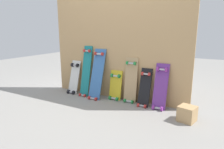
{
  "coord_description": "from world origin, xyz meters",
  "views": [
    {
      "loc": [
        1.55,
        -2.88,
        1.15
      ],
      "look_at": [
        0.0,
        -0.07,
        0.43
      ],
      "focal_mm": 32.12,
      "sensor_mm": 36.0,
      "label": 1
    }
  ],
  "objects": [
    {
      "name": "skateboard_natural",
      "position": [
        0.31,
        -0.01,
        0.33
      ],
      "size": [
        0.21,
        0.16,
        0.79
      ],
      "color": "tan",
      "rests_on": "ground"
    },
    {
      "name": "skateboard_white",
      "position": [
        -0.81,
        -0.06,
        0.27
      ],
      "size": [
        0.19,
        0.25,
        0.66
      ],
      "color": "silver",
      "rests_on": "ground"
    },
    {
      "name": "wooden_crate",
      "position": [
        1.24,
        -0.32,
        0.1
      ],
      "size": [
        0.24,
        0.24,
        0.2
      ],
      "primitive_type": "cube",
      "rotation": [
        0.0,
        0.0,
        -0.25
      ],
      "color": "tan",
      "rests_on": "ground"
    },
    {
      "name": "skateboard_blue",
      "position": [
        -0.28,
        -0.1,
        0.38
      ],
      "size": [
        0.22,
        0.32,
        0.9
      ],
      "color": "#386BAD",
      "rests_on": "ground"
    },
    {
      "name": "ground_plane",
      "position": [
        0.0,
        0.0,
        0.0
      ],
      "size": [
        12.0,
        12.0,
        0.0
      ],
      "primitive_type": "plane",
      "color": "gray"
    },
    {
      "name": "plywood_wall_panel",
      "position": [
        0.0,
        0.07,
        0.91
      ],
      "size": [
        2.45,
        0.04,
        1.82
      ],
      "primitive_type": "cube",
      "color": "tan",
      "rests_on": "ground"
    },
    {
      "name": "skateboard_teal",
      "position": [
        -0.53,
        -0.06,
        0.4
      ],
      "size": [
        0.17,
        0.26,
        0.95
      ],
      "color": "#197A7F",
      "rests_on": "ground"
    },
    {
      "name": "skateboard_black",
      "position": [
        0.56,
        -0.06,
        0.25
      ],
      "size": [
        0.18,
        0.24,
        0.64
      ],
      "color": "black",
      "rests_on": "ground"
    },
    {
      "name": "skateboard_yellow",
      "position": [
        0.03,
        -0.02,
        0.21
      ],
      "size": [
        0.21,
        0.17,
        0.55
      ],
      "color": "gold",
      "rests_on": "ground"
    },
    {
      "name": "skateboard_purple",
      "position": [
        0.8,
        -0.05,
        0.3
      ],
      "size": [
        0.2,
        0.24,
        0.73
      ],
      "color": "#6B338C",
      "rests_on": "ground"
    }
  ]
}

